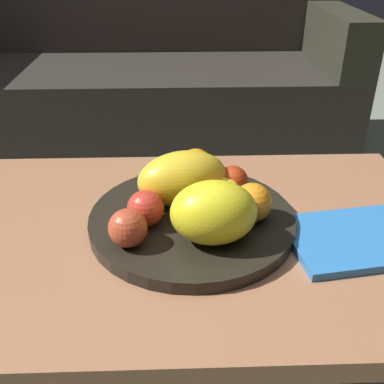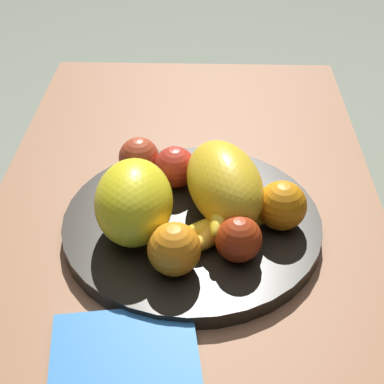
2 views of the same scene
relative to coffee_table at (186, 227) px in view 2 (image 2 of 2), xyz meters
name	(u,v)px [view 2 (image 2 of 2)]	position (x,y,z in m)	size (l,w,h in m)	color
ground_plane	(187,357)	(0.00, 0.00, -0.35)	(8.00, 8.00, 0.00)	gray
coffee_table	(186,227)	(0.00, 0.00, 0.00)	(1.10, 0.65, 0.39)	#996644
fruit_bowl	(192,224)	(0.06, 0.01, 0.05)	(0.40, 0.40, 0.03)	black
melon_large_front	(134,202)	(0.09, -0.07, 0.12)	(0.15, 0.11, 0.11)	yellow
melon_smaller_beside	(224,184)	(0.04, 0.06, 0.12)	(0.18, 0.11, 0.11)	yellow
orange_front	(282,206)	(0.07, 0.15, 0.10)	(0.07, 0.07, 0.07)	orange
orange_left	(174,249)	(0.17, -0.01, 0.10)	(0.07, 0.07, 0.07)	orange
apple_front	(238,239)	(0.14, 0.08, 0.10)	(0.07, 0.07, 0.07)	#AC3413
apple_left	(175,167)	(-0.03, -0.02, 0.10)	(0.07, 0.07, 0.07)	red
apple_right	(139,157)	(-0.06, -0.08, 0.10)	(0.07, 0.07, 0.07)	#BA4528
banana_bunch	(227,217)	(0.08, 0.07, 0.09)	(0.16, 0.15, 0.06)	gold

